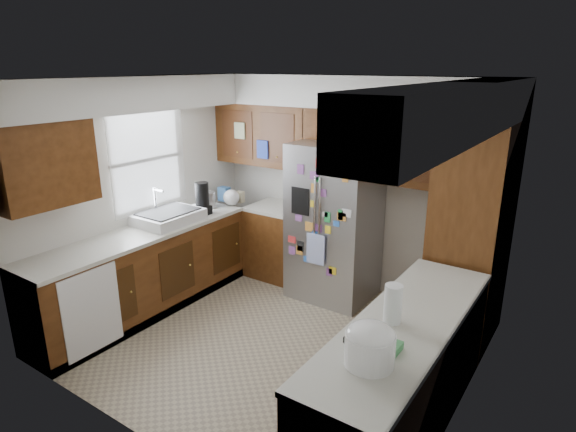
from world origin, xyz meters
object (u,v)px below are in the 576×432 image
object	(u,v)px
rice_cooker	(370,344)
paper_towel	(393,304)
pantry	(471,234)
fridge	(334,222)

from	to	relation	value
rice_cooker	paper_towel	bearing A→B (deg)	98.48
pantry	fridge	xyz separation A→B (m)	(-1.50, 0.05, -0.17)
rice_cooker	paper_towel	world-z (taller)	paper_towel
fridge	paper_towel	xyz separation A→B (m)	(1.42, -1.75, 0.16)
fridge	rice_cooker	xyz separation A→B (m)	(1.50, -2.29, 0.16)
fridge	rice_cooker	world-z (taller)	fridge
fridge	rice_cooker	size ratio (longest dim) A/B	5.84
paper_towel	fridge	bearing A→B (deg)	129.04
pantry	paper_towel	bearing A→B (deg)	-92.71
rice_cooker	paper_towel	xyz separation A→B (m)	(-0.08, 0.54, 0.00)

